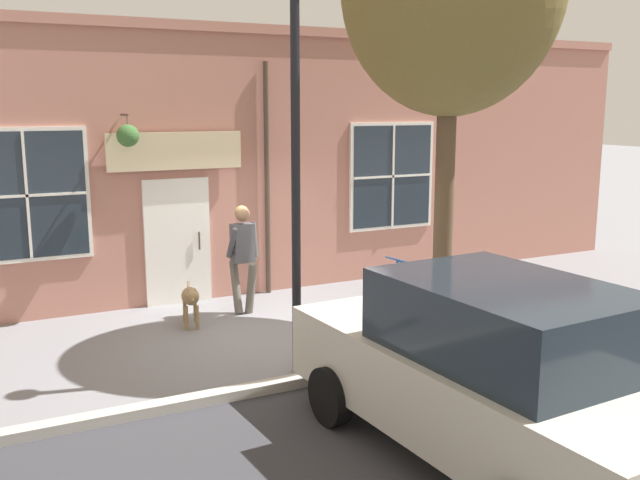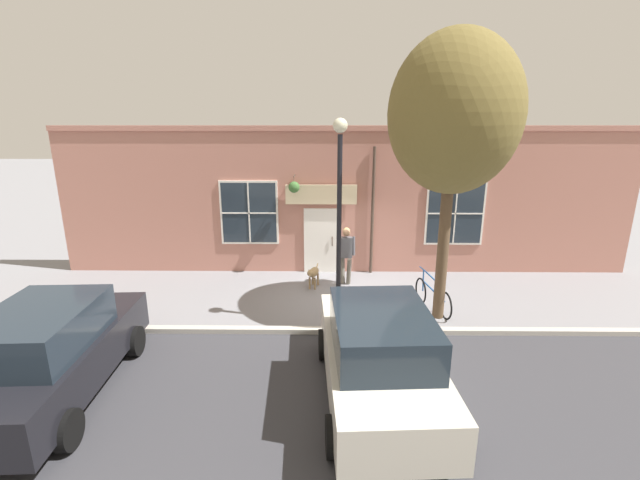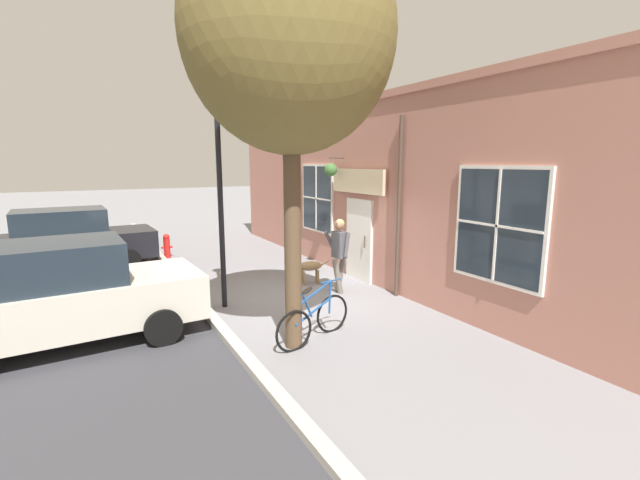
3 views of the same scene
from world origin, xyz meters
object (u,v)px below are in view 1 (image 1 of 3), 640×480
(street_lamp, at_px, (295,117))
(leaning_bicycle, at_px, (421,301))
(pedestrian_walking, at_px, (243,249))
(dog_on_leash, at_px, (191,298))
(parked_car_mid_block, at_px, (491,371))

(street_lamp, bearing_deg, leaning_bicycle, 108.79)
(pedestrian_walking, relative_size, dog_on_leash, 1.73)
(parked_car_mid_block, distance_m, street_lamp, 3.72)
(pedestrian_walking, bearing_deg, street_lamp, -6.64)
(dog_on_leash, height_order, street_lamp, street_lamp)
(leaning_bicycle, distance_m, parked_car_mid_block, 4.20)
(dog_on_leash, relative_size, leaning_bicycle, 0.61)
(pedestrian_walking, height_order, street_lamp, street_lamp)
(parked_car_mid_block, bearing_deg, street_lamp, -168.19)
(leaning_bicycle, bearing_deg, street_lamp, -71.21)
(parked_car_mid_block, xyz_separation_m, street_lamp, (-2.89, -0.60, 2.26))
(street_lamp, bearing_deg, pedestrian_walking, 173.36)
(pedestrian_walking, bearing_deg, dog_on_leash, -71.36)
(dog_on_leash, relative_size, parked_car_mid_block, 0.23)
(pedestrian_walking, xyz_separation_m, dog_on_leash, (0.33, -0.96, -0.60))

